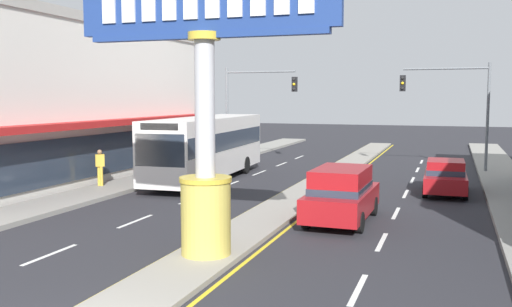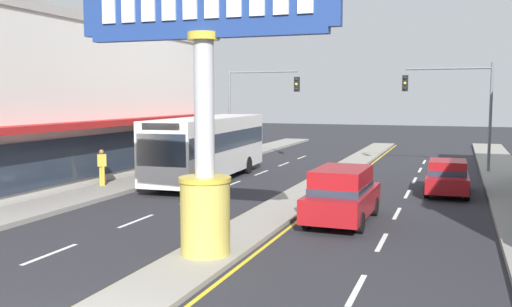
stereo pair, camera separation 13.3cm
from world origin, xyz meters
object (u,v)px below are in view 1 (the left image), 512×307
Objects in this scene: district_sign at (205,115)px; bus_near_left_lane at (207,144)px; traffic_light_right_side at (455,98)px; traffic_light_left_side at (252,98)px; suv_far_right_lane at (342,194)px; storefront_left at (35,100)px; sedan_near_right_lane at (445,176)px; pedestrian_near_kerb at (100,165)px.

district_sign is 0.65× the size of bus_near_left_lane.
district_sign is 21.18m from traffic_light_right_side.
suv_far_right_lane is (8.71, -15.13, -3.26)m from traffic_light_left_side.
storefront_left reaches higher than bus_near_left_lane.
traffic_light_right_side is at bearing 73.12° from district_sign.
sedan_near_right_lane is (5.87, 12.75, -3.04)m from district_sign.
traffic_light_left_side reaches higher than sedan_near_right_lane.
bus_near_left_lane is (-11.73, 0.33, 1.08)m from sedan_near_right_lane.
traffic_light_right_side is (20.90, 9.51, 0.13)m from storefront_left.
district_sign reaches higher than sedan_near_right_lane.
district_sign is 6.79m from suv_far_right_lane.
district_sign is at bearing -114.70° from sedan_near_right_lane.
storefront_left is 22.96m from traffic_light_right_side.
suv_far_right_lane reaches higher than pedestrian_near_kerb.
pedestrian_near_kerb is at bearing -104.76° from traffic_light_left_side.
storefront_left is at bearing -155.53° from traffic_light_right_side.
traffic_light_left_side is at bearing 92.14° from bus_near_left_lane.
traffic_light_right_side is at bearing 30.89° from bus_near_left_lane.
traffic_light_right_side is 1.43× the size of sedan_near_right_lane.
storefront_left is 18.33m from suv_far_right_lane.
traffic_light_right_side is 19.60m from pedestrian_near_kerb.
pedestrian_near_kerb is at bearing 137.16° from district_sign.
district_sign is at bearing -65.85° from bus_near_left_lane.
suv_far_right_lane is 12.28m from pedestrian_near_kerb.
storefront_left is 3.76× the size of traffic_light_right_side.
district_sign is 1.60× the size of suv_far_right_lane.
traffic_light_right_side is at bearing -2.18° from traffic_light_left_side.
traffic_light_left_side is at bearing 49.24° from storefront_left.
traffic_light_left_side is at bearing 146.40° from sedan_near_right_lane.
district_sign reaches higher than pedestrian_near_kerb.
storefront_left is 9.46m from bus_near_left_lane.
suv_far_right_lane is at bearing 65.44° from district_sign.
suv_far_right_lane is at bearing -41.55° from bus_near_left_lane.
traffic_light_left_side is 14.84m from sedan_near_right_lane.
traffic_light_left_side is at bearing 119.95° from suv_far_right_lane.
storefront_left is 13.18m from traffic_light_left_side.
traffic_light_left_side is 0.55× the size of bus_near_left_lane.
traffic_light_left_side is 12.87m from pedestrian_near_kerb.
pedestrian_near_kerb is at bearing 165.65° from suv_far_right_lane.
storefront_left reaches higher than sedan_near_right_lane.
bus_near_left_lane reaches higher than suv_far_right_lane.
sedan_near_right_lane is (20.62, 2.00, -3.33)m from storefront_left.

